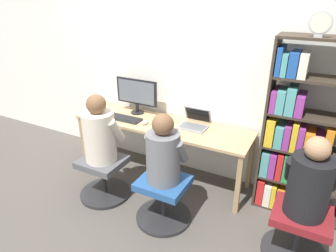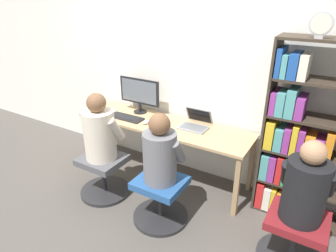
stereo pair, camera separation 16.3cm
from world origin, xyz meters
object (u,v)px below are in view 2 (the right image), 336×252
Objects in this scene: office_chair_left at (104,174)px; office_chair_side at (294,238)px; laptop at (195,124)px; person_at_monitor at (100,131)px; bookshelf at (298,146)px; desktop_monitor at (139,94)px; keyboard at (126,117)px; person_at_laptop at (160,153)px; office_chair_right at (160,198)px; person_near_shelf at (306,187)px; desk_clock at (321,25)px.

office_chair_left and office_chair_side have the same top height.
laptop is 0.43× the size of person_at_monitor.
bookshelf is at bearing -0.81° from laptop.
desktop_monitor is 0.32× the size of bookshelf.
keyboard is at bearing -174.68° from bookshelf.
person_at_laptop is at bearing -2.21° from office_chair_left.
person_near_shelf reaches higher than office_chair_right.
desk_clock is 0.29× the size of person_near_shelf.
person_at_laptop reaches higher than keyboard.
office_chair_right is at bearing -147.69° from desk_clock.
office_chair_left and office_chair_right have the same top height.
keyboard is 1.13m from office_chair_right.
laptop is 0.56× the size of office_chair_side.
person_near_shelf is (2.05, -0.69, -0.20)m from desktop_monitor.
person_near_shelf is at bearing -75.90° from bookshelf.
person_near_shelf is (1.25, -0.64, 0.00)m from laptop.
office_chair_side is at bearing 2.53° from person_at_monitor.
person_at_monitor is at bearing -86.52° from desktop_monitor.
person_near_shelf is at bearing 6.21° from office_chair_right.
office_chair_side is at bearing -12.22° from keyboard.
person_at_laptop is 1.24m from person_near_shelf.
bookshelf is 3.17× the size of office_chair_side.
laptop is at bearing 174.77° from desk_clock.
office_chair_right is 0.77× the size of person_at_monitor.
person_at_monitor is 0.77m from person_at_laptop.
desk_clock reaches higher than office_chair_right.
desktop_monitor is 2.28m from office_chair_side.
desktop_monitor is 1.30× the size of keyboard.
keyboard is at bearing -177.15° from desk_clock.
person_near_shelf is (1.23, 0.13, -0.00)m from person_at_laptop.
person_at_laptop is at bearing 90.00° from office_chair_right.
keyboard is 0.25× the size of bookshelf.
person_near_shelf is at bearing -12.08° from keyboard.
person_near_shelf is (0.17, -0.54, -1.12)m from desk_clock.
keyboard is at bearing 145.89° from person_at_laptop.
person_at_monitor is (-0.77, 0.04, 0.53)m from office_chair_right.
laptop is 1.56× the size of desk_clock.
office_chair_left is 2.78× the size of desk_clock.
person_at_monitor is (0.08, -0.54, 0.05)m from keyboard.
office_chair_side is at bearing -73.14° from desk_clock.
laptop is 1.40m from person_near_shelf.
person_at_monitor is (-0.75, -0.73, 0.02)m from laptop.
office_chair_left is at bearing -90.00° from person_at_monitor.
office_chair_right is at bearing -2.98° from person_at_monitor.
office_chair_right is 0.32× the size of bookshelf.
person_at_laptop is at bearing -174.02° from person_near_shelf.
desk_clock is (1.08, -0.10, 1.12)m from laptop.
desk_clock reaches higher than desktop_monitor.
desk_clock is (1.83, 0.64, 1.63)m from office_chair_left.
office_chair_right is 2.06m from desk_clock.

